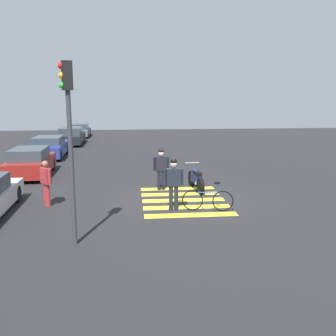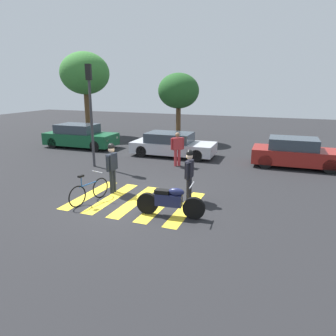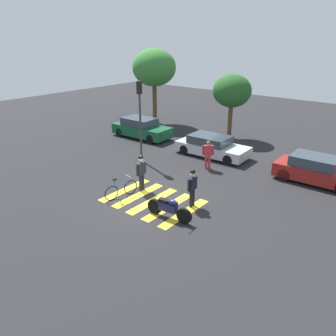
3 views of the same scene
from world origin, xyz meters
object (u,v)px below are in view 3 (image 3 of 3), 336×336
object	(u,v)px
police_motorcycle	(169,208)
car_maroon_wagon	(316,170)
car_green_compact	(141,128)
traffic_light_pole	(140,109)
officer_by_motorcycle	(141,170)
leaning_bicycle	(121,190)
officer_on_foot	(192,185)
car_silver_sedan	(212,146)
pedestrian_bystander	(208,153)

from	to	relation	value
police_motorcycle	car_maroon_wagon	xyz separation A→B (m)	(3.52, 7.54, 0.20)
car_green_compact	traffic_light_pole	xyz separation A→B (m)	(3.47, -3.68, 2.44)
car_green_compact	car_maroon_wagon	world-z (taller)	car_green_compact
car_maroon_wagon	officer_by_motorcycle	bearing A→B (deg)	-134.64
car_green_compact	traffic_light_pole	bearing A→B (deg)	-46.68
car_maroon_wagon	traffic_light_pole	distance (m)	9.91
leaning_bicycle	officer_on_foot	bearing A→B (deg)	23.77
police_motorcycle	car_silver_sedan	size ratio (longest dim) A/B	0.46
officer_on_foot	pedestrian_bystander	distance (m)	4.63
police_motorcycle	car_maroon_wagon	size ratio (longest dim) A/B	0.51
car_green_compact	car_maroon_wagon	size ratio (longest dim) A/B	1.10
car_green_compact	car_maroon_wagon	bearing A→B (deg)	-1.51
police_motorcycle	car_green_compact	size ratio (longest dim) A/B	0.47
officer_by_motorcycle	car_silver_sedan	world-z (taller)	officer_by_motorcycle
officer_on_foot	car_maroon_wagon	world-z (taller)	officer_on_foot
officer_on_foot	officer_by_motorcycle	bearing A→B (deg)	-176.02
car_green_compact	traffic_light_pole	size ratio (longest dim) A/B	0.96
car_silver_sedan	car_maroon_wagon	bearing A→B (deg)	-1.27
officer_on_foot	traffic_light_pole	world-z (taller)	traffic_light_pole
pedestrian_bystander	car_maroon_wagon	bearing A→B (deg)	19.51
police_motorcycle	officer_on_foot	distance (m)	1.55
leaning_bicycle	car_green_compact	size ratio (longest dim) A/B	0.38
police_motorcycle	leaning_bicycle	xyz separation A→B (m)	(-2.92, 0.09, -0.07)
police_motorcycle	traffic_light_pole	size ratio (longest dim) A/B	0.45
police_motorcycle	car_silver_sedan	xyz separation A→B (m)	(-2.76, 7.68, 0.14)
pedestrian_bystander	car_silver_sedan	xyz separation A→B (m)	(-1.00, 2.01, -0.31)
officer_by_motorcycle	traffic_light_pole	bearing A→B (deg)	133.34
officer_on_foot	car_green_compact	size ratio (longest dim) A/B	0.39
police_motorcycle	car_green_compact	distance (m)	11.91
car_silver_sedan	car_maroon_wagon	distance (m)	6.29
officer_on_foot	officer_by_motorcycle	world-z (taller)	officer_by_motorcycle
car_silver_sedan	car_green_compact	bearing A→B (deg)	178.24
police_motorcycle	pedestrian_bystander	xyz separation A→B (m)	(-1.76, 5.66, 0.46)
officer_by_motorcycle	traffic_light_pole	world-z (taller)	traffic_light_pole
officer_on_foot	car_maroon_wagon	xyz separation A→B (m)	(3.39, 6.10, -0.35)
car_green_compact	car_silver_sedan	bearing A→B (deg)	-1.76
officer_by_motorcycle	car_maroon_wagon	size ratio (longest dim) A/B	0.45
officer_by_motorcycle	officer_on_foot	bearing A→B (deg)	3.98
leaning_bicycle	car_green_compact	world-z (taller)	car_green_compact
police_motorcycle	officer_on_foot	world-z (taller)	officer_on_foot
traffic_light_pole	officer_by_motorcycle	bearing A→B (deg)	-46.66
leaning_bicycle	traffic_light_pole	world-z (taller)	traffic_light_pole
officer_on_foot	pedestrian_bystander	xyz separation A→B (m)	(-1.90, 4.22, -0.09)
officer_by_motorcycle	car_silver_sedan	bearing A→B (deg)	90.60
pedestrian_bystander	traffic_light_pole	distance (m)	4.56
officer_by_motorcycle	car_green_compact	world-z (taller)	officer_by_motorcycle
car_silver_sedan	officer_by_motorcycle	bearing A→B (deg)	-89.40
officer_by_motorcycle	pedestrian_bystander	xyz separation A→B (m)	(0.93, 4.42, -0.14)
car_green_compact	officer_by_motorcycle	bearing A→B (deg)	-46.67
pedestrian_bystander	car_silver_sedan	bearing A→B (deg)	116.36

